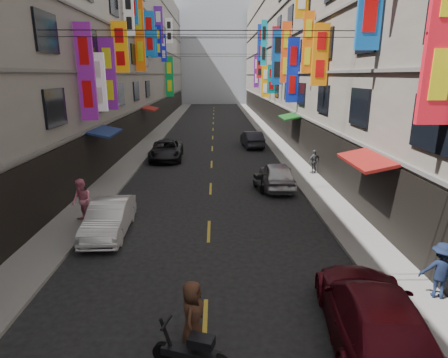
{
  "coord_description": "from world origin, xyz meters",
  "views": [
    {
      "loc": [
        0.31,
        3.67,
        6.23
      ],
      "look_at": [
        0.5,
        12.24,
        3.84
      ],
      "focal_mm": 30.0,
      "sensor_mm": 36.0,
      "label": 1
    }
  ],
  "objects_px": {
    "pedestrian_lfar": "(82,201)",
    "car_left_mid": "(109,218)",
    "car_right_mid": "(277,175)",
    "pedestrian_crossing": "(192,315)",
    "scooter_crossing": "(192,352)",
    "car_right_far": "(252,139)",
    "pedestrian_rnear": "(441,270)",
    "scooter_far_right": "(259,183)",
    "pedestrian_rfar": "(314,162)",
    "car_left_far": "(166,150)",
    "car_right_near": "(373,315)"
  },
  "relations": [
    {
      "from": "pedestrian_lfar",
      "to": "car_left_mid",
      "type": "bearing_deg",
      "value": 10.86
    },
    {
      "from": "pedestrian_crossing",
      "to": "pedestrian_lfar",
      "type": "bearing_deg",
      "value": 45.01
    },
    {
      "from": "car_right_near",
      "to": "car_right_far",
      "type": "relative_size",
      "value": 1.22
    },
    {
      "from": "car_left_far",
      "to": "car_right_far",
      "type": "height_order",
      "value": "car_right_far"
    },
    {
      "from": "car_left_far",
      "to": "pedestrian_crossing",
      "type": "relative_size",
      "value": 2.99
    },
    {
      "from": "car_left_mid",
      "to": "car_right_far",
      "type": "xyz_separation_m",
      "value": [
        7.55,
        18.8,
        0.03
      ]
    },
    {
      "from": "car_left_mid",
      "to": "pedestrian_lfar",
      "type": "xyz_separation_m",
      "value": [
        -1.4,
        0.99,
        0.39
      ]
    },
    {
      "from": "car_right_near",
      "to": "car_right_far",
      "type": "bearing_deg",
      "value": -82.08
    },
    {
      "from": "car_right_far",
      "to": "pedestrian_rnear",
      "type": "distance_m",
      "value": 23.9
    },
    {
      "from": "car_right_near",
      "to": "pedestrian_lfar",
      "type": "xyz_separation_m",
      "value": [
        -9.4,
        7.6,
        0.31
      ]
    },
    {
      "from": "car_right_mid",
      "to": "pedestrian_rnear",
      "type": "height_order",
      "value": "pedestrian_rnear"
    },
    {
      "from": "pedestrian_rnear",
      "to": "car_right_near",
      "type": "bearing_deg",
      "value": 53.16
    },
    {
      "from": "pedestrian_rnear",
      "to": "car_right_mid",
      "type": "bearing_deg",
      "value": -56.05
    },
    {
      "from": "pedestrian_rnear",
      "to": "pedestrian_rfar",
      "type": "distance_m",
      "value": 13.94
    },
    {
      "from": "pedestrian_rfar",
      "to": "car_left_far",
      "type": "bearing_deg",
      "value": -50.34
    },
    {
      "from": "pedestrian_rnear",
      "to": "pedestrian_rfar",
      "type": "relative_size",
      "value": 1.08
    },
    {
      "from": "car_left_mid",
      "to": "car_right_near",
      "type": "xyz_separation_m",
      "value": [
        8.0,
        -6.62,
        0.08
      ]
    },
    {
      "from": "scooter_crossing",
      "to": "pedestrian_rfar",
      "type": "distance_m",
      "value": 17.76
    },
    {
      "from": "car_left_far",
      "to": "pedestrian_rfar",
      "type": "bearing_deg",
      "value": -28.58
    },
    {
      "from": "car_left_mid",
      "to": "scooter_crossing",
      "type": "bearing_deg",
      "value": -64.96
    },
    {
      "from": "car_right_mid",
      "to": "pedestrian_crossing",
      "type": "distance_m",
      "value": 13.58
    },
    {
      "from": "car_right_far",
      "to": "pedestrian_rfar",
      "type": "height_order",
      "value": "pedestrian_rfar"
    },
    {
      "from": "pedestrian_crossing",
      "to": "car_left_mid",
      "type": "bearing_deg",
      "value": 40.43
    },
    {
      "from": "pedestrian_rnear",
      "to": "pedestrian_crossing",
      "type": "distance_m",
      "value": 7.08
    },
    {
      "from": "car_right_mid",
      "to": "pedestrian_lfar",
      "type": "bearing_deg",
      "value": 30.87
    },
    {
      "from": "pedestrian_rnear",
      "to": "pedestrian_crossing",
      "type": "xyz_separation_m",
      "value": [
        -6.86,
        -1.75,
        -0.09
      ]
    },
    {
      "from": "car_left_mid",
      "to": "car_right_near",
      "type": "bearing_deg",
      "value": -41.66
    },
    {
      "from": "car_right_near",
      "to": "pedestrian_lfar",
      "type": "relative_size",
      "value": 2.76
    },
    {
      "from": "car_right_near",
      "to": "pedestrian_crossing",
      "type": "bearing_deg",
      "value": 7.46
    },
    {
      "from": "car_right_far",
      "to": "pedestrian_lfar",
      "type": "xyz_separation_m",
      "value": [
        -8.95,
        -17.81,
        0.36
      ]
    },
    {
      "from": "scooter_far_right",
      "to": "pedestrian_crossing",
      "type": "bearing_deg",
      "value": 66.37
    },
    {
      "from": "car_right_mid",
      "to": "pedestrian_lfar",
      "type": "relative_size",
      "value": 2.28
    },
    {
      "from": "car_right_near",
      "to": "pedestrian_rnear",
      "type": "xyz_separation_m",
      "value": [
        2.6,
        1.71,
        0.18
      ]
    },
    {
      "from": "pedestrian_lfar",
      "to": "pedestrian_rfar",
      "type": "distance_m",
      "value": 14.45
    },
    {
      "from": "car_left_far",
      "to": "pedestrian_rnear",
      "type": "xyz_separation_m",
      "value": [
        10.05,
        -18.86,
        0.24
      ]
    },
    {
      "from": "scooter_crossing",
      "to": "car_right_far",
      "type": "distance_m",
      "value": 26.42
    },
    {
      "from": "car_right_mid",
      "to": "pedestrian_rfar",
      "type": "bearing_deg",
      "value": -135.37
    },
    {
      "from": "scooter_crossing",
      "to": "scooter_far_right",
      "type": "xyz_separation_m",
      "value": [
        2.92,
        13.12,
        0.0
      ]
    },
    {
      "from": "pedestrian_lfar",
      "to": "pedestrian_rnear",
      "type": "distance_m",
      "value": 13.37
    },
    {
      "from": "car_left_mid",
      "to": "car_right_far",
      "type": "distance_m",
      "value": 20.26
    },
    {
      "from": "car_right_mid",
      "to": "car_right_far",
      "type": "distance_m",
      "value": 12.49
    },
    {
      "from": "car_right_mid",
      "to": "pedestrian_lfar",
      "type": "distance_m",
      "value": 10.61
    },
    {
      "from": "scooter_crossing",
      "to": "pedestrian_rnear",
      "type": "xyz_separation_m",
      "value": [
        6.84,
        2.45,
        0.5
      ]
    },
    {
      "from": "pedestrian_rfar",
      "to": "car_left_mid",
      "type": "bearing_deg",
      "value": 16.19
    },
    {
      "from": "pedestrian_rnear",
      "to": "scooter_far_right",
      "type": "bearing_deg",
      "value": -50.06
    },
    {
      "from": "scooter_far_right",
      "to": "car_left_mid",
      "type": "relative_size",
      "value": 0.43
    },
    {
      "from": "pedestrian_rfar",
      "to": "pedestrian_crossing",
      "type": "xyz_separation_m",
      "value": [
        -6.86,
        -15.69,
        -0.03
      ]
    },
    {
      "from": "car_left_mid",
      "to": "car_right_near",
      "type": "relative_size",
      "value": 0.79
    },
    {
      "from": "pedestrian_rnear",
      "to": "pedestrian_crossing",
      "type": "bearing_deg",
      "value": 34.13
    },
    {
      "from": "car_left_mid",
      "to": "scooter_far_right",
      "type": "bearing_deg",
      "value": 38.73
    }
  ]
}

